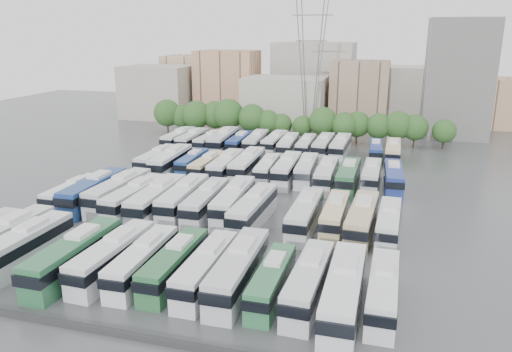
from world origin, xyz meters
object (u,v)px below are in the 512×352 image
(bus_r2_s6, at_px, (247,165))
(bus_r3_s9, at_px, (323,146))
(bus_r1_s4, at_px, (157,199))
(bus_r3_s3, at_px, (223,141))
(bus_r1_s0, at_px, (72,193))
(bus_r0_s7, at_px, (174,264))
(bus_r1_s6, at_px, (206,202))
(bus_r1_s5, at_px, (183,198))
(bus_r3_s5, at_px, (256,142))
(bus_r0_s5, at_px, (113,256))
(bus_r2_s2, at_px, (171,161))
(bus_r2_s10, at_px, (326,174))
(bus_r2_s5, at_px, (226,166))
(bus_r3_s2, at_px, (210,141))
(bus_r1_s2, at_px, (119,191))
(bus_r2_s1, at_px, (157,160))
(bus_r3_s6, at_px, (275,142))
(bus_r3_s7, at_px, (288,145))
(electricity_pylon, at_px, (311,52))
(bus_r0_s1, at_px, (5,238))
(bus_r2_s11, at_px, (348,176))
(bus_r3_s4, at_px, (240,143))
(bus_r0_s12, at_px, (344,291))
(bus_r3_s0, at_px, (179,139))
(bus_r1_s7, at_px, (233,201))
(bus_r2_s13, at_px, (393,177))
(bus_r2_s4, at_px, (207,166))
(bus_r0_s8, at_px, (206,268))
(bus_r2_s12, at_px, (371,176))
(bus_r3_s10, at_px, (340,147))
(bus_r1_s11, at_px, (335,215))
(bus_r3_s13, at_px, (393,152))
(bus_r2_s8, at_px, (287,169))
(bus_r0_s11, at_px, (309,282))
(bus_r1_s3, at_px, (135,198))
(bus_r3_s1, at_px, (192,140))
(bus_r1_s12, at_px, (362,219))
(bus_r2_s3, at_px, (192,162))
(bus_r0_s9, at_px, (238,270))
(bus_r2_s7, at_px, (267,169))
(bus_r1_s10, at_px, (305,214))
(bus_r0_s13, at_px, (383,291))
(bus_r0_s6, at_px, (143,261))
(bus_r3_s12, at_px, (376,151))
(bus_r1_s1, at_px, (94,191))
(bus_r3_s8, at_px, (306,146))

(bus_r2_s6, distance_m, bus_r3_s9, 20.57)
(bus_r1_s4, distance_m, bus_r2_s6, 20.81)
(bus_r3_s3, bearing_deg, bus_r1_s0, -107.69)
(bus_r0_s7, relative_size, bus_r1_s6, 0.93)
(bus_r1_s5, distance_m, bus_r3_s5, 35.77)
(bus_r0_s5, xyz_separation_m, bus_r3_s5, (-0.31, 53.73, 0.00))
(bus_r2_s2, xyz_separation_m, bus_r2_s10, (26.48, -0.15, -0.16))
(bus_r2_s10, bearing_deg, bus_r2_s2, 178.62)
(bus_r2_s5, xyz_separation_m, bus_r3_s2, (-9.75, 18.09, -0.23))
(bus_r1_s2, bearing_deg, bus_r2_s1, 102.07)
(bus_r3_s6, height_order, bus_r3_s7, bus_r3_s6)
(electricity_pylon, xyz_separation_m, bus_r2_s10, (9.55, -38.74, -16.77))
(bus_r0_s1, relative_size, bus_r2_s5, 1.02)
(bus_r2_s11, relative_size, bus_r3_s3, 0.92)
(bus_r3_s2, bearing_deg, bus_r3_s4, 3.48)
(bus_r0_s12, distance_m, bus_r3_s0, 66.89)
(bus_r1_s7, bearing_deg, bus_r3_s0, 121.52)
(bus_r1_s0, bearing_deg, bus_r3_s4, 71.43)
(bus_r2_s1, bearing_deg, bus_r2_s13, 1.31)
(bus_r2_s4, relative_size, bus_r2_s5, 0.87)
(electricity_pylon, bearing_deg, bus_r1_s2, -106.86)
(bus_r0_s8, relative_size, bus_r2_s1, 0.99)
(bus_r2_s12, xyz_separation_m, bus_r3_s10, (-6.82, 17.95, 0.12))
(bus_r1_s0, distance_m, bus_r2_s1, 19.75)
(bus_r1_s11, bearing_deg, bus_r3_s13, 79.89)
(bus_r1_s0, height_order, bus_r3_s4, bus_r3_s4)
(bus_r1_s4, xyz_separation_m, bus_r2_s6, (6.51, 19.77, -0.01))
(bus_r2_s6, distance_m, bus_r3_s7, 17.16)
(bus_r2_s11, relative_size, bus_r3_s7, 1.04)
(bus_r2_s8, relative_size, bus_r3_s3, 0.92)
(bus_r0_s11, bearing_deg, bus_r2_s10, 97.27)
(bus_r0_s11, bearing_deg, bus_r1_s3, 150.05)
(bus_r2_s2, distance_m, bus_r3_s6, 23.92)
(bus_r0_s7, relative_size, bus_r1_s7, 0.90)
(bus_r2_s11, xyz_separation_m, bus_r3_s1, (-33.23, 17.90, -0.08))
(bus_r1_s12, xyz_separation_m, bus_r2_s10, (-6.77, 18.10, -0.10))
(bus_r2_s3, bearing_deg, bus_r3_s2, 98.78)
(bus_r2_s2, bearing_deg, bus_r3_s7, 45.37)
(bus_r0_s9, height_order, bus_r2_s7, bus_r0_s9)
(bus_r1_s10, distance_m, bus_r2_s7, 21.67)
(bus_r3_s2, bearing_deg, bus_r0_s11, -57.70)
(bus_r3_s13, bearing_deg, bus_r3_s9, 174.50)
(bus_r0_s13, height_order, bus_r3_s5, bus_r3_s5)
(bus_r0_s6, relative_size, bus_r1_s11, 1.03)
(bus_r2_s13, bearing_deg, bus_r3_s10, 116.23)
(bus_r3_s10, bearing_deg, bus_r3_s12, -2.27)
(bus_r1_s3, bearing_deg, bus_r1_s1, 176.62)
(bus_r1_s2, relative_size, bus_r2_s7, 1.21)
(bus_r3_s12, bearing_deg, bus_r1_s1, -137.60)
(bus_r3_s4, xyz_separation_m, bus_r3_s8, (13.22, 1.04, -0.05))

